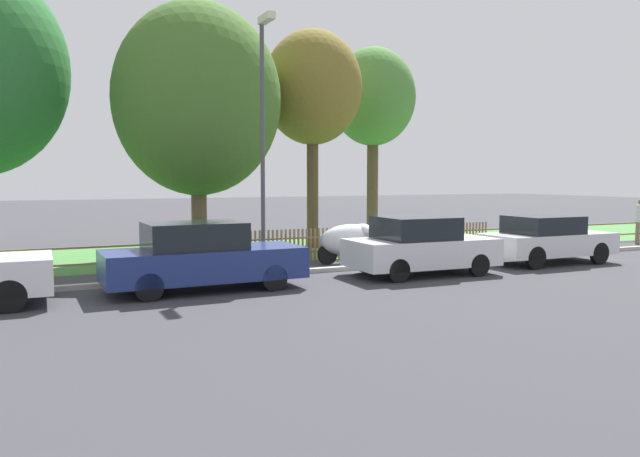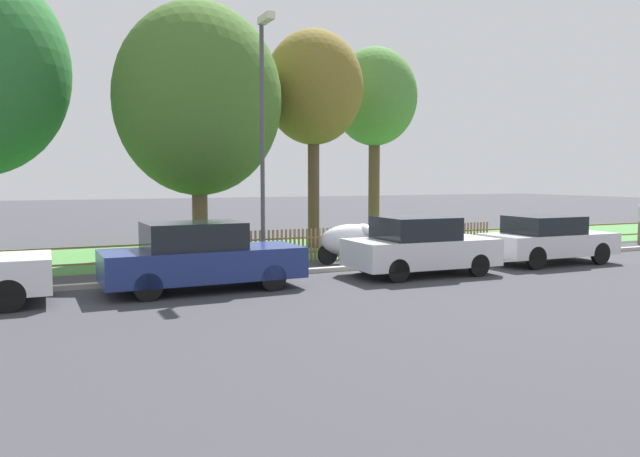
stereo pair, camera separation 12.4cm
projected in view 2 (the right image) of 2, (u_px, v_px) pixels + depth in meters
The scene contains 12 objects.
ground_plane at pixel (387, 268), 17.19m from camera, with size 120.00×120.00×0.00m, color #38383D.
kerb_stone at pixel (385, 266), 17.27m from camera, with size 43.21×0.20×0.12m, color #B2ADA3.
grass_strip at pixel (304, 247), 22.39m from camera, with size 43.21×6.98×0.01m, color #477F3D.
park_fence at pixel (349, 243), 19.20m from camera, with size 43.21×0.05×0.98m.
parked_car_black_saloon at pixel (201, 257), 13.79m from camera, with size 4.39×1.74×1.52m.
parked_car_navy_estate at pixel (420, 246), 15.98m from camera, with size 3.84×1.94×1.50m.
parked_car_red_compact at pixel (547, 239), 18.07m from camera, with size 3.90×1.76×1.39m.
covered_motorcycle at pixel (351, 239), 18.18m from camera, with size 2.08×0.86×1.14m.
tree_behind_motorcycle at pixel (198, 100), 19.32m from camera, with size 5.18×5.18×7.89m.
tree_mid_park at pixel (314, 89), 21.82m from camera, with size 3.48×3.48×7.65m.
tree_far_left at pixel (375, 98), 25.32m from camera, with size 3.45×3.45×7.76m.
street_lamp at pixel (263, 117), 15.82m from camera, with size 0.20×0.79×6.52m.
Camera 2 is at (-8.81, -14.70, 2.50)m, focal length 35.00 mm.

